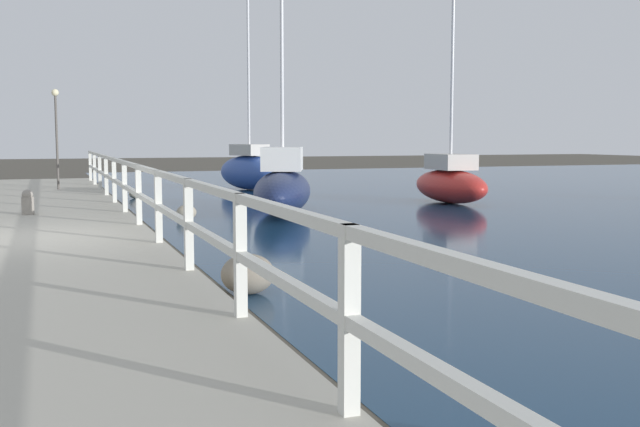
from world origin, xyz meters
TOP-DOWN VIEW (x-y plane):
  - ground_plane at (0.00, 0.00)m, footprint 120.00×120.00m
  - dock_walkway at (0.00, 0.00)m, footprint 4.07×36.00m
  - railing at (1.94, 0.00)m, footprint 0.10×32.50m
  - boulder_upstream at (3.00, 11.41)m, footprint 0.39×0.35m
  - boulder_water_edge at (3.42, 4.76)m, footprint 0.46×0.42m
  - boulder_near_dock at (2.63, -3.81)m, footprint 0.66×0.59m
  - mooring_bollard at (0.01, 3.84)m, footprint 0.25×0.25m
  - dock_lamp at (0.73, 11.60)m, footprint 0.22×0.22m
  - sailboat_blue at (7.38, 13.99)m, footprint 2.26×3.60m
  - sailboat_red at (11.44, 6.56)m, footprint 1.59×3.73m
  - sailboat_navy at (5.98, 5.47)m, footprint 3.06×5.07m

SIDE VIEW (x-z plane):
  - ground_plane at x=0.00m, z-range 0.00..0.00m
  - boulder_upstream at x=3.00m, z-range 0.00..0.29m
  - dock_walkway at x=0.00m, z-range 0.00..0.33m
  - boulder_water_edge at x=3.42m, z-range 0.00..0.35m
  - boulder_near_dock at x=2.63m, z-range 0.00..0.49m
  - mooring_bollard at x=0.01m, z-range 0.33..0.85m
  - sailboat_red at x=11.44m, z-range -3.32..4.56m
  - sailboat_navy at x=5.98m, z-range -3.05..4.35m
  - sailboat_blue at x=7.38m, z-range -2.67..4.14m
  - railing at x=1.94m, z-range 0.52..1.61m
  - dock_lamp at x=0.73m, z-range 0.86..3.89m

